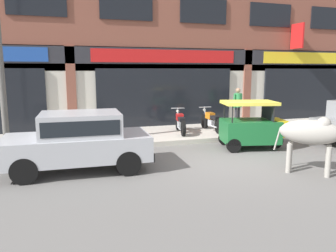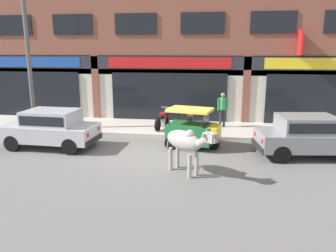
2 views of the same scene
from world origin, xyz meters
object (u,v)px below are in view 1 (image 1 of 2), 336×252
at_px(car_0, 79,139).
at_px(auto_rickshaw, 252,128).
at_px(pedestrian, 238,103).
at_px(motorcycle_0, 180,123).
at_px(motorcycle_1, 212,121).
at_px(cow, 315,133).

relative_size(car_0, auto_rickshaw, 1.72).
relative_size(auto_rickshaw, pedestrian, 1.33).
bearing_deg(motorcycle_0, motorcycle_1, -0.10).
xyz_separation_m(auto_rickshaw, motorcycle_1, (-0.30, 2.37, -0.11)).
xyz_separation_m(cow, auto_rickshaw, (0.02, 2.76, -0.35)).
bearing_deg(cow, motorcycle_0, 106.89).
bearing_deg(auto_rickshaw, pedestrian, 68.85).
xyz_separation_m(cow, motorcycle_1, (-0.28, 5.12, -0.46)).
height_order(auto_rickshaw, motorcycle_0, auto_rickshaw).
height_order(motorcycle_0, pedestrian, pedestrian).
relative_size(motorcycle_0, pedestrian, 1.12).
relative_size(cow, motorcycle_0, 0.96).
bearing_deg(motorcycle_1, motorcycle_0, 179.90).
relative_size(cow, pedestrian, 1.08).
bearing_deg(motorcycle_0, pedestrian, 12.28).
height_order(motorcycle_1, pedestrian, pedestrian).
distance_m(cow, car_0, 5.71).
bearing_deg(motorcycle_1, car_0, -148.19).
height_order(auto_rickshaw, pedestrian, pedestrian).
bearing_deg(car_0, pedestrian, 29.84).
height_order(car_0, motorcycle_1, car_0).
distance_m(cow, auto_rickshaw, 2.78).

